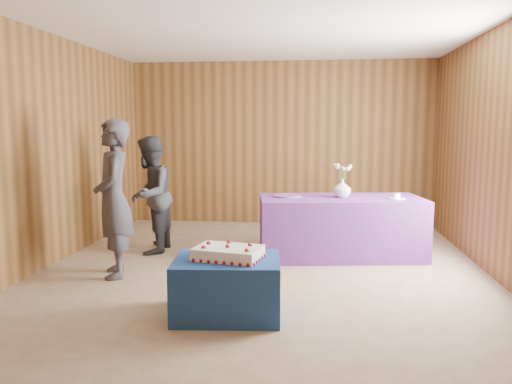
% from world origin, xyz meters
% --- Properties ---
extents(ground, '(6.00, 6.00, 0.00)m').
position_xyz_m(ground, '(0.00, 0.00, 0.00)').
color(ground, '#9C8B6B').
rests_on(ground, ground).
extents(room_shell, '(5.04, 6.04, 2.72)m').
position_xyz_m(room_shell, '(0.00, 0.00, 1.80)').
color(room_shell, brown).
rests_on(room_shell, ground).
extents(cake_table, '(0.96, 0.78, 0.50)m').
position_xyz_m(cake_table, '(-0.17, -1.23, 0.25)').
color(cake_table, navy).
rests_on(cake_table, ground).
extents(serving_table, '(2.11, 1.17, 0.75)m').
position_xyz_m(serving_table, '(0.90, 0.88, 0.38)').
color(serving_table, '#6B3490').
rests_on(serving_table, ground).
extents(sheet_cake, '(0.64, 0.50, 0.13)m').
position_xyz_m(sheet_cake, '(-0.16, -1.23, 0.55)').
color(sheet_cake, white).
rests_on(sheet_cake, cake_table).
extents(vase, '(0.23, 0.23, 0.23)m').
position_xyz_m(vase, '(0.91, 0.89, 0.86)').
color(vase, white).
rests_on(vase, serving_table).
extents(flower_spray, '(0.23, 0.23, 0.18)m').
position_xyz_m(flower_spray, '(0.91, 0.89, 1.13)').
color(flower_spray, '#346C2B').
rests_on(flower_spray, vase).
extents(platter, '(0.49, 0.49, 0.02)m').
position_xyz_m(platter, '(0.23, 0.88, 0.76)').
color(platter, '#724F9E').
rests_on(platter, serving_table).
extents(plate, '(0.23, 0.23, 0.01)m').
position_xyz_m(plate, '(1.56, 0.82, 0.76)').
color(plate, white).
rests_on(plate, serving_table).
extents(cake_slice, '(0.09, 0.08, 0.08)m').
position_xyz_m(cake_slice, '(1.56, 0.82, 0.79)').
color(cake_slice, white).
rests_on(cake_slice, plate).
extents(knife, '(0.26, 0.05, 0.00)m').
position_xyz_m(knife, '(1.67, 0.65, 0.75)').
color(knife, silver).
rests_on(knife, serving_table).
extents(guest_left, '(0.62, 0.73, 1.70)m').
position_xyz_m(guest_left, '(-1.58, -0.24, 0.85)').
color(guest_left, '#383741').
rests_on(guest_left, ground).
extents(guest_right, '(0.60, 0.75, 1.51)m').
position_xyz_m(guest_right, '(-1.53, 0.81, 0.75)').
color(guest_right, '#30323A').
rests_on(guest_right, ground).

